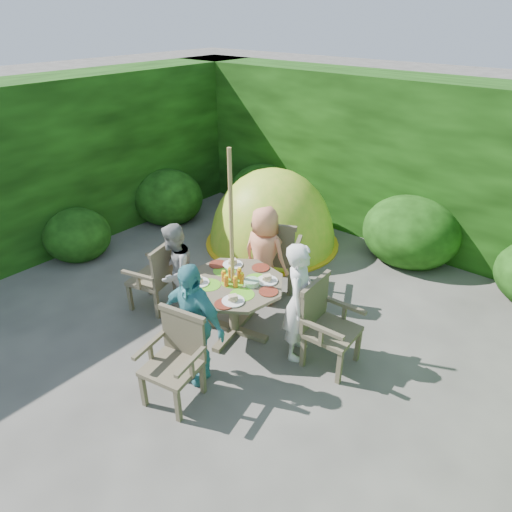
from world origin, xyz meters
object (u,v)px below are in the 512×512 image
Objects in this scene: child_front at (193,323)px; child_right at (300,302)px; garden_chair_back at (276,254)px; garden_chair_left at (156,275)px; dome_tent at (271,243)px; garden_chair_front at (176,357)px; child_left at (175,272)px; patio_table at (234,290)px; parasol_pole at (232,249)px; garden_chair_right at (326,323)px; child_back at (265,255)px.

child_right is at bearing 53.52° from child_front.
garden_chair_left is at bearing 31.38° from garden_chair_back.
dome_tent is at bearing 20.81° from child_right.
child_left is (-1.02, 0.90, 0.14)m from garden_chair_front.
garden_chair_left is at bearing 79.11° from child_right.
child_left is at bearing -167.19° from patio_table.
patio_table is 1.62× the size of garden_chair_front.
child_right is 1.13m from child_front.
dome_tent is (-1.87, 1.91, -0.67)m from child_right.
garden_chair_front is (1.32, -0.84, -0.00)m from garden_chair_left.
dome_tent reaches higher than garden_chair_left.
parasol_pole is 1.26m from garden_chair_right.
garden_chair_front is at bearing 98.63° from child_back.
garden_chair_left is at bearing -167.39° from patio_table.
dome_tent is at bearing 46.33° from garden_chair_right.
child_right is at bearing -31.71° from dome_tent.
patio_table is 1.62× the size of garden_chair_left.
child_front reaches higher than child_left.
dome_tent reaches higher than child_left.
child_back is 0.97× the size of child_front.
child_front is at bearing 98.60° from child_back.
garden_chair_back is 1.43m from dome_tent.
child_back is at bearing 123.22° from garden_chair_left.
garden_chair_front is 3.46m from dome_tent.
garden_chair_left is 1.91m from child_right.
parasol_pole is at bearing 76.15° from garden_chair_back.
garden_chair_back is 1.37m from child_left.
garden_chair_back reaches higher than garden_chair_front.
parasol_pole is at bearing 90.98° from garden_chair_front.
garden_chair_back is at bearing 54.37° from garden_chair_right.
patio_table is at bearing 79.15° from child_right.
child_left is (-0.56, -1.25, 0.08)m from garden_chair_back.
patio_table is 0.52m from parasol_pole.
child_front reaches higher than patio_table.
garden_chair_front is (0.24, -1.08, -0.63)m from parasol_pole.
child_back is (0.05, -0.29, 0.12)m from garden_chair_back.
dome_tent is (-0.31, 2.26, -0.60)m from child_left.
garden_chair_back is at bearing 24.69° from child_right.
parasol_pole is at bearing 79.21° from child_right.
child_front is at bearing -52.28° from dome_tent.
garden_chair_right is at bearing 153.02° from child_back.
garden_chair_front is at bearing -53.23° from dome_tent.
patio_table is 1.07× the size of child_front.
garden_chair_right is 0.94× the size of garden_chair_back.
garden_chair_back is 1.35m from child_right.
parasol_pole reaches higher than child_left.
garden_chair_right is 1.36m from child_back.
garden_chair_back is 1.90m from child_front.
child_back is (-1.25, 0.52, 0.15)m from garden_chair_right.
child_front is at bearing 91.15° from garden_chair_front.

